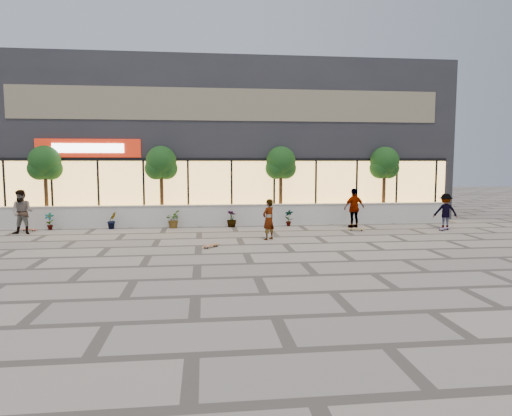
{
  "coord_description": "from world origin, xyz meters",
  "views": [
    {
      "loc": [
        -1.41,
        -15.31,
        3.1
      ],
      "look_at": [
        0.64,
        2.56,
        1.3
      ],
      "focal_mm": 32.0,
      "sensor_mm": 36.0,
      "label": 1
    }
  ],
  "objects": [
    {
      "name": "shrub_c",
      "position": [
        -2.9,
        6.45,
        0.41
      ],
      "size": [
        0.68,
        0.77,
        0.81
      ],
      "primitive_type": "imported",
      "rotation": [
        0.0,
        0.0,
        1.64
      ],
      "color": "#173410",
      "rests_on": "ground"
    },
    {
      "name": "shrub_b",
      "position": [
        -5.7,
        6.45,
        0.41
      ],
      "size": [
        0.57,
        0.57,
        0.81
      ],
      "primitive_type": "imported",
      "rotation": [
        0.0,
        0.0,
        0.82
      ],
      "color": "#173410",
      "rests_on": "ground"
    },
    {
      "name": "skater_center",
      "position": [
        1.16,
        2.66,
        0.82
      ],
      "size": [
        0.71,
        0.69,
        1.64
      ],
      "primitive_type": "imported",
      "rotation": [
        0.0,
        0.0,
        3.85
      ],
      "color": "silver",
      "rests_on": "ground"
    },
    {
      "name": "shrub_d",
      "position": [
        -0.1,
        6.45,
        0.41
      ],
      "size": [
        0.64,
        0.64,
        0.81
      ],
      "primitive_type": "imported",
      "rotation": [
        0.0,
        0.0,
        2.46
      ],
      "color": "#173410",
      "rests_on": "ground"
    },
    {
      "name": "tree_west",
      "position": [
        -9.0,
        7.7,
        2.99
      ],
      "size": [
        1.6,
        1.5,
        3.92
      ],
      "color": "#422A17",
      "rests_on": "ground"
    },
    {
      "name": "skateboard_right_near",
      "position": [
        5.46,
        4.55,
        0.08
      ],
      "size": [
        0.79,
        0.48,
        0.09
      ],
      "rotation": [
        0.0,
        0.0,
        -0.4
      ],
      "color": "olive",
      "rests_on": "ground"
    },
    {
      "name": "shrub_a",
      "position": [
        -8.5,
        6.45,
        0.41
      ],
      "size": [
        0.43,
        0.29,
        0.81
      ],
      "primitive_type": "imported",
      "color": "#173410",
      "rests_on": "ground"
    },
    {
      "name": "planter_wall",
      "position": [
        0.0,
        7.0,
        0.52
      ],
      "size": [
        22.0,
        0.42,
        1.04
      ],
      "color": "white",
      "rests_on": "ground"
    },
    {
      "name": "skateboard_left",
      "position": [
        -9.31,
        6.2,
        0.07
      ],
      "size": [
        0.77,
        0.43,
        0.09
      ],
      "rotation": [
        0.0,
        0.0,
        -0.34
      ],
      "color": "#DE4E29",
      "rests_on": "ground"
    },
    {
      "name": "tree_midwest",
      "position": [
        -3.5,
        7.7,
        2.99
      ],
      "size": [
        1.6,
        1.5,
        3.92
      ],
      "color": "#422A17",
      "rests_on": "ground"
    },
    {
      "name": "shrub_e",
      "position": [
        2.7,
        6.45,
        0.41
      ],
      "size": [
        0.46,
        0.35,
        0.81
      ],
      "primitive_type": "imported",
      "rotation": [
        0.0,
        0.0,
        3.28
      ],
      "color": "#173410",
      "rests_on": "ground"
    },
    {
      "name": "tree_east",
      "position": [
        8.0,
        7.7,
        2.99
      ],
      "size": [
        1.6,
        1.5,
        3.92
      ],
      "color": "#422A17",
      "rests_on": "ground"
    },
    {
      "name": "skater_right_far",
      "position": [
        9.8,
        4.7,
        0.83
      ],
      "size": [
        1.19,
        0.86,
        1.66
      ],
      "primitive_type": "imported",
      "rotation": [
        0.0,
        0.0,
        2.89
      ],
      "color": "maroon",
      "rests_on": "ground"
    },
    {
      "name": "ground",
      "position": [
        0.0,
        0.0,
        0.0
      ],
      "size": [
        80.0,
        80.0,
        0.0
      ],
      "primitive_type": "plane",
      "color": "gray",
      "rests_on": "ground"
    },
    {
      "name": "tree_mideast",
      "position": [
        2.5,
        7.7,
        2.99
      ],
      "size": [
        1.6,
        1.5,
        3.92
      ],
      "color": "#422A17",
      "rests_on": "ground"
    },
    {
      "name": "skateboard_right_far",
      "position": [
        9.53,
        4.29,
        0.08
      ],
      "size": [
        0.76,
        0.63,
        0.1
      ],
      "rotation": [
        0.0,
        0.0,
        0.62
      ],
      "color": "#614D8E",
      "rests_on": "ground"
    },
    {
      "name": "skater_left",
      "position": [
        -9.21,
        5.24,
        0.97
      ],
      "size": [
        0.99,
        0.79,
        1.93
      ],
      "primitive_type": "imported",
      "rotation": [
        0.0,
        0.0,
        -0.07
      ],
      "color": "#917C5D",
      "rests_on": "ground"
    },
    {
      "name": "retail_building",
      "position": [
        -0.0,
        12.49,
        4.25
      ],
      "size": [
        24.0,
        9.17,
        8.5
      ],
      "color": "#27262C",
      "rests_on": "ground"
    },
    {
      "name": "skater_right_near",
      "position": [
        5.7,
        5.59,
        0.94
      ],
      "size": [
        1.18,
        0.73,
        1.88
      ],
      "primitive_type": "imported",
      "rotation": [
        0.0,
        0.0,
        3.41
      ],
      "color": "white",
      "rests_on": "ground"
    },
    {
      "name": "skateboard_center",
      "position": [
        -1.18,
        1.19,
        0.08
      ],
      "size": [
        0.7,
        0.7,
        0.09
      ],
      "rotation": [
        0.0,
        0.0,
        0.78
      ],
      "color": "#955730",
      "rests_on": "ground"
    }
  ]
}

